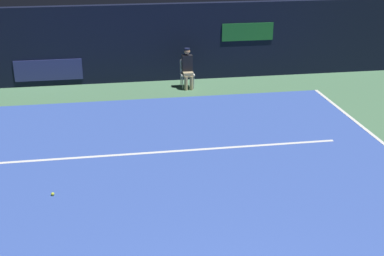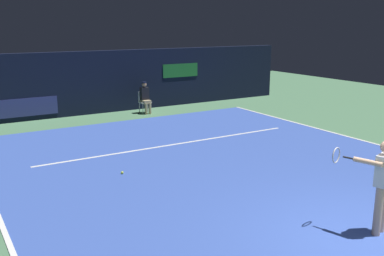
{
  "view_description": "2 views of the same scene",
  "coord_description": "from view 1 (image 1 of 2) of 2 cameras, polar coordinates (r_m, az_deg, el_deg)",
  "views": [
    {
      "loc": [
        -1.13,
        -3.81,
        5.15
      ],
      "look_at": [
        0.53,
        6.34,
        1.0
      ],
      "focal_mm": 48.26,
      "sensor_mm": 36.0,
      "label": 1
    },
    {
      "loc": [
        -6.27,
        -4.16,
        3.68
      ],
      "look_at": [
        -0.38,
        5.62,
        0.95
      ],
      "focal_mm": 40.82,
      "sensor_mm": 36.0,
      "label": 2
    }
  ],
  "objects": [
    {
      "name": "tennis_ball",
      "position": [
        10.81,
        -15.14,
        -7.05
      ],
      "size": [
        0.07,
        0.07,
        0.07
      ],
      "primitive_type": "sphere",
      "color": "#CCE033",
      "rests_on": "court_surface"
    },
    {
      "name": "ground_plane",
      "position": [
        10.42,
        -1.87,
        -7.64
      ],
      "size": [
        34.8,
        34.8,
        0.0
      ],
      "primitive_type": "plane",
      "color": "#4C7A56"
    },
    {
      "name": "back_wall",
      "position": [
        17.69,
        -5.5,
        9.3
      ],
      "size": [
        18.0,
        0.33,
        2.6
      ],
      "color": "black",
      "rests_on": "ground"
    },
    {
      "name": "court_surface",
      "position": [
        10.42,
        -1.87,
        -7.62
      ],
      "size": [
        11.0,
        12.37,
        0.01
      ],
      "primitive_type": "cube",
      "color": "#3856B2",
      "rests_on": "ground"
    },
    {
      "name": "line_judge_on_chair",
      "position": [
        16.93,
        -0.51,
        6.68
      ],
      "size": [
        0.44,
        0.53,
        1.32
      ],
      "color": "white",
      "rests_on": "ground"
    },
    {
      "name": "line_service",
      "position": [
        12.33,
        -3.2,
        -2.66
      ],
      "size": [
        8.58,
        0.1,
        0.01
      ],
      "primitive_type": "cube",
      "color": "white",
      "rests_on": "court_surface"
    }
  ]
}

